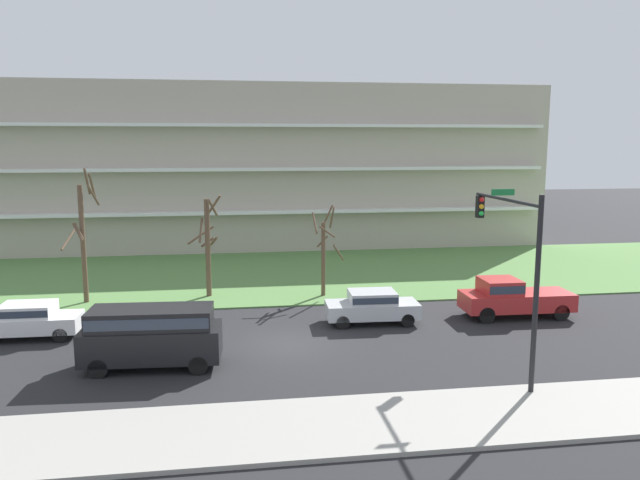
# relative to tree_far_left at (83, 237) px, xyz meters

# --- Properties ---
(ground) EXTENTS (160.00, 160.00, 0.00)m
(ground) POSITION_rel_tree_far_left_xyz_m (9.95, -8.28, -3.64)
(ground) COLOR #232326
(sidewalk_curb_near) EXTENTS (80.00, 4.00, 0.15)m
(sidewalk_curb_near) POSITION_rel_tree_far_left_xyz_m (9.95, -16.28, -3.56)
(sidewalk_curb_near) COLOR #99968E
(sidewalk_curb_near) RESTS_ON ground
(grass_lawn_strip) EXTENTS (80.00, 16.00, 0.08)m
(grass_lawn_strip) POSITION_rel_tree_far_left_xyz_m (9.95, 5.72, -3.60)
(grass_lawn_strip) COLOR #547F42
(grass_lawn_strip) RESTS_ON ground
(apartment_building) EXTENTS (47.11, 11.06, 13.13)m
(apartment_building) POSITION_rel_tree_far_left_xyz_m (9.95, 18.77, 2.93)
(apartment_building) COLOR #B2A899
(apartment_building) RESTS_ON ground
(tree_far_left) EXTENTS (1.87, 1.83, 7.27)m
(tree_far_left) POSITION_rel_tree_far_left_xyz_m (0.00, 0.00, 0.00)
(tree_far_left) COLOR brown
(tree_far_left) RESTS_ON ground
(tree_left) EXTENTS (1.99, 1.78, 5.75)m
(tree_left) POSITION_rel_tree_far_left_xyz_m (6.46, 0.48, -0.60)
(tree_left) COLOR brown
(tree_left) RESTS_ON ground
(tree_center) EXTENTS (1.84, 1.84, 5.19)m
(tree_center) POSITION_rel_tree_far_left_xyz_m (12.88, -0.44, -1.06)
(tree_center) COLOR brown
(tree_center) RESTS_ON ground
(van_black_near_left) EXTENTS (5.30, 2.29, 2.36)m
(van_black_near_left) POSITION_rel_tree_far_left_xyz_m (4.66, -10.28, -2.24)
(van_black_near_left) COLOR black
(van_black_near_left) RESTS_ON ground
(sedan_silver_center_left) EXTENTS (4.47, 1.98, 1.57)m
(sedan_silver_center_left) POSITION_rel_tree_far_left_xyz_m (14.35, -5.78, -2.76)
(sedan_silver_center_left) COLOR #B7BABF
(sedan_silver_center_left) RESTS_ON ground
(pickup_red_center_right) EXTENTS (5.45, 2.13, 1.95)m
(pickup_red_center_right) POSITION_rel_tree_far_left_xyz_m (21.43, -5.78, -2.62)
(pickup_red_center_right) COLOR #B22828
(pickup_red_center_right) RESTS_ON ground
(sedan_white_near_right) EXTENTS (4.43, 1.87, 1.57)m
(sedan_white_near_right) POSITION_rel_tree_far_left_xyz_m (-1.20, -5.78, -2.76)
(sedan_white_near_right) COLOR white
(sedan_white_near_right) RESTS_ON ground
(traffic_signal_mast) EXTENTS (0.90, 5.31, 6.89)m
(traffic_signal_mast) POSITION_rel_tree_far_left_xyz_m (17.78, -13.18, 1.05)
(traffic_signal_mast) COLOR black
(traffic_signal_mast) RESTS_ON ground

